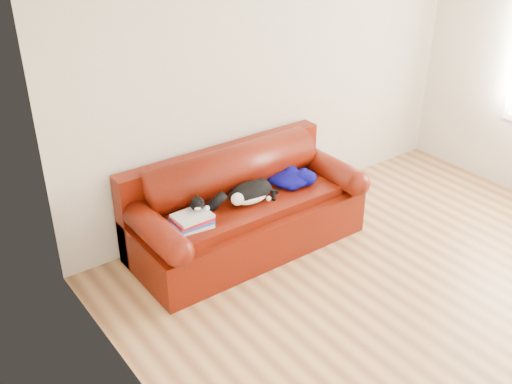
# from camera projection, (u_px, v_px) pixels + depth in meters

# --- Properties ---
(ground) EXTENTS (4.50, 4.50, 0.00)m
(ground) POSITION_uv_depth(u_px,v_px,m) (425.00, 300.00, 4.83)
(ground) COLOR brown
(ground) RESTS_ON ground
(room_shell) EXTENTS (4.52, 4.02, 2.61)m
(room_shell) POSITION_uv_depth(u_px,v_px,m) (467.00, 100.00, 4.11)
(room_shell) COLOR beige
(room_shell) RESTS_ON ground
(sofa_base) EXTENTS (2.10, 0.90, 0.50)m
(sofa_base) POSITION_uv_depth(u_px,v_px,m) (247.00, 223.00, 5.41)
(sofa_base) COLOR #3A0203
(sofa_base) RESTS_ON ground
(sofa_back) EXTENTS (2.10, 1.01, 0.88)m
(sofa_back) POSITION_uv_depth(u_px,v_px,m) (231.00, 183.00, 5.43)
(sofa_back) COLOR #3A0203
(sofa_back) RESTS_ON ground
(book_stack) EXTENTS (0.35, 0.29, 0.10)m
(book_stack) POSITION_uv_depth(u_px,v_px,m) (192.00, 220.00, 4.85)
(book_stack) COLOR white
(book_stack) RESTS_ON sofa_base
(cat) EXTENTS (0.63, 0.28, 0.22)m
(cat) POSITION_uv_depth(u_px,v_px,m) (250.00, 193.00, 5.18)
(cat) COLOR black
(cat) RESTS_ON sofa_base
(blanket) EXTENTS (0.45, 0.42, 0.13)m
(blanket) POSITION_uv_depth(u_px,v_px,m) (292.00, 178.00, 5.49)
(blanket) COLOR #02023F
(blanket) RESTS_ON sofa_base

